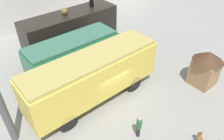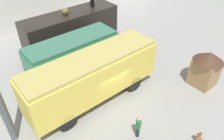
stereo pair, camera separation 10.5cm
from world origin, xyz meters
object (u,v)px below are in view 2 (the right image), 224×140
at_px(steam_locomotive, 72,27).
at_px(ticket_kiosk, 206,67).
at_px(streamlined_locomotive, 80,51).
at_px(passenger_coach_vintage, 93,75).
at_px(visitor_person, 138,126).

bearing_deg(steam_locomotive, ticket_kiosk, -67.37).
relative_size(streamlined_locomotive, ticket_kiosk, 3.07).
relative_size(streamlined_locomotive, passenger_coach_vintage, 0.93).
height_order(steam_locomotive, streamlined_locomotive, steam_locomotive).
bearing_deg(passenger_coach_vintage, ticket_kiosk, -28.28).
bearing_deg(passenger_coach_vintage, steam_locomotive, 69.22).
bearing_deg(ticket_kiosk, visitor_person, -177.81).
height_order(passenger_coach_vintage, ticket_kiosk, passenger_coach_vintage).
distance_m(visitor_person, ticket_kiosk, 7.73).
height_order(visitor_person, ticket_kiosk, ticket_kiosk).
relative_size(passenger_coach_vintage, ticket_kiosk, 3.30).
distance_m(steam_locomotive, visitor_person, 12.46).
height_order(streamlined_locomotive, visitor_person, streamlined_locomotive).
xyz_separation_m(steam_locomotive, visitor_person, (-2.77, -12.08, -1.26)).
distance_m(steam_locomotive, streamlined_locomotive, 4.40).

